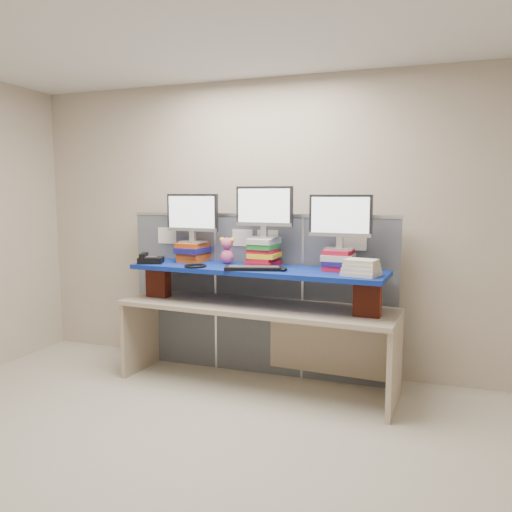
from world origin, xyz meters
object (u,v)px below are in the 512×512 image
at_px(desk, 256,321).
at_px(monitor_left, 192,215).
at_px(monitor_right, 340,219).
at_px(desk_phone, 150,259).
at_px(blue_board, 256,270).
at_px(monitor_center, 264,209).
at_px(keyboard, 254,268).

height_order(desk, monitor_left, monitor_left).
height_order(monitor_right, desk_phone, monitor_right).
distance_m(blue_board, monitor_center, 0.54).
relative_size(monitor_center, desk_phone, 1.93).
height_order(monitor_left, monitor_center, monitor_center).
height_order(monitor_left, desk_phone, monitor_left).
bearing_deg(monitor_center, desk, -103.29).
bearing_deg(desk, blue_board, -68.72).
xyz_separation_m(blue_board, monitor_left, (-0.69, 0.17, 0.46)).
height_order(monitor_left, keyboard, monitor_left).
height_order(blue_board, monitor_left, monitor_left).
xyz_separation_m(blue_board, desk_phone, (-1.02, -0.06, 0.05)).
bearing_deg(desk_phone, monitor_center, -11.25).
distance_m(monitor_right, keyboard, 0.83).
bearing_deg(keyboard, blue_board, 86.57).
bearing_deg(monitor_center, keyboard, -87.15).
relative_size(desk, keyboard, 4.84).
bearing_deg(desk_phone, monitor_left, 13.40).
relative_size(monitor_left, monitor_center, 1.00).
bearing_deg(monitor_left, blue_board, -9.61).
bearing_deg(keyboard, monitor_center, 73.44).
distance_m(monitor_left, monitor_right, 1.41).
height_order(keyboard, desk_phone, desk_phone).
bearing_deg(monitor_right, keyboard, -158.59).
bearing_deg(monitor_right, monitor_left, 180.00).
relative_size(monitor_right, desk_phone, 1.93).
height_order(monitor_center, keyboard, monitor_center).
relative_size(monitor_center, monitor_right, 1.00).
distance_m(desk, monitor_center, 0.99).
bearing_deg(monitor_right, monitor_center, 180.00).
height_order(desk, blue_board, blue_board).
distance_m(monitor_left, monitor_center, 0.73).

